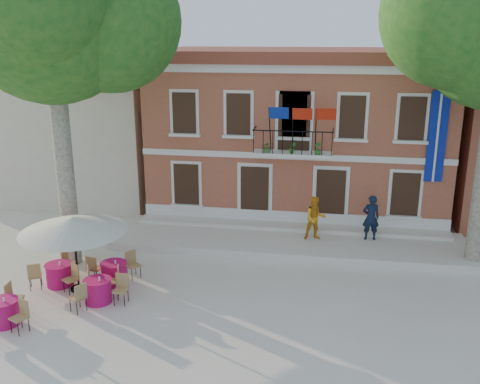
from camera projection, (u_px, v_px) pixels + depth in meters
name	position (u px, v px, depth m)	size (l,w,h in m)	color
ground	(217.00, 291.00, 17.71)	(90.00, 90.00, 0.00)	beige
main_building	(299.00, 129.00, 25.76)	(13.50, 9.59, 7.50)	#A45B3B
neighbor_west	(86.00, 130.00, 28.70)	(9.40, 9.40, 6.40)	beige
terrace	(288.00, 241.00, 21.51)	(14.00, 3.40, 0.30)	silver
plane_tree_west	(50.00, 13.00, 17.43)	(6.08, 6.08, 11.93)	#A59E84
patio_umbrella	(73.00, 225.00, 17.15)	(3.44, 3.44, 2.56)	black
pedestrian_navy	(371.00, 217.00, 21.08)	(0.67, 0.44, 1.84)	black
pedestrian_orange	(315.00, 218.00, 21.11)	(0.86, 0.67, 1.76)	orange
cafe_table_0	(114.00, 272.00, 18.10)	(1.76, 1.84, 0.95)	#C21249
cafe_table_1	(98.00, 290.00, 16.86)	(1.64, 1.87, 0.95)	#C21249
cafe_table_2	(3.00, 311.00, 15.55)	(1.86, 1.71, 0.95)	#C21249
cafe_table_3	(59.00, 274.00, 17.98)	(1.87, 1.67, 0.95)	#C21249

